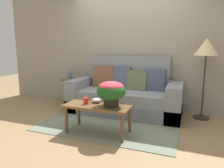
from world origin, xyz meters
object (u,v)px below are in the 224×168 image
Objects in this scene: floor_lamp at (206,50)px; potted_plant at (111,91)px; couch at (125,95)px; snack_bowl at (96,100)px; table_vase at (70,75)px; side_table at (70,87)px; coffee_table at (98,108)px; coffee_mug at (86,101)px.

floor_lamp is 1.95m from potted_plant.
couch reaches higher than snack_bowl.
side_table is at bearing -60.45° from table_vase.
potted_plant is at bearing -3.84° from coffee_table.
couch reaches higher than coffee_table.
side_table is 0.27m from table_vase.
coffee_mug is at bearing -49.12° from side_table.
potted_plant is 0.45m from coffee_mug.
potted_plant is at bearing -82.45° from couch.
coffee_table is at bearing -43.87° from side_table.
floor_lamp is (1.47, 0.15, 0.92)m from couch.
couch is at bearing 78.09° from coffee_mug.
coffee_table is 2.20m from floor_lamp.
potted_plant is at bearing -20.72° from snack_bowl.
floor_lamp reaches higher than side_table.
side_table reaches higher than snack_bowl.
coffee_table is 0.16m from snack_bowl.
side_table is 3.05× the size of table_vase.
table_vase is (-2.82, -0.07, -0.57)m from floor_lamp.
snack_bowl is (1.21, -1.13, 0.07)m from side_table.
floor_lamp is 12.07× the size of coffee_mug.
couch reaches higher than coffee_mug.
potted_plant is at bearing -39.67° from side_table.
coffee_mug is 0.61× the size of table_vase.
table_vase is (-1.29, 1.25, 0.30)m from coffee_table.
potted_plant is 2.96× the size of snack_bowl.
couch is at bearing -174.14° from floor_lamp.
couch is at bearing 82.56° from snack_bowl.
coffee_mug is (-0.25, -1.19, 0.16)m from couch.
coffee_mug is at bearing -177.49° from potted_plant.
coffee_table is at bearing -139.39° from floor_lamp.
table_vase reaches higher than side_table.
snack_bowl is 0.72× the size of table_vase.
potted_plant is 2.13× the size of table_vase.
coffee_table is 0.68× the size of floor_lamp.
snack_bowl is (-0.07, 0.10, 0.10)m from coffee_table.
side_table reaches higher than coffee_table.
table_vase is (-1.22, 1.15, 0.20)m from snack_bowl.
table_vase is (-0.01, 0.02, 0.27)m from side_table.
couch reaches higher than potted_plant.
floor_lamp is (1.53, 1.31, 0.87)m from coffee_table.
floor_lamp is 7.36× the size of table_vase.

